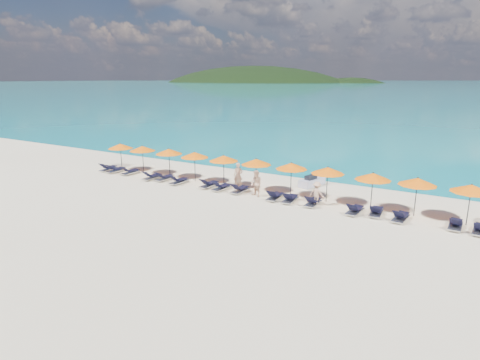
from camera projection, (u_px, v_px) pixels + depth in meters
The scene contains 36 objects.
ground at pixel (214, 210), 23.70m from camera, with size 1400.00×1400.00×0.00m, color beige.
sea at pixel (476, 83), 572.36m from camera, with size 1600.00×1300.00×0.01m, color #1FA9B2.
headland_main at pixel (252, 107), 631.22m from camera, with size 374.00×242.00×126.50m.
headland_small at pixel (350, 108), 572.51m from camera, with size 162.00×126.00×85.50m.
jetski at pixel (312, 182), 28.97m from camera, with size 1.37×2.36×0.79m.
beachgoer_a at pixel (238, 175), 28.37m from camera, with size 0.66×0.43×1.80m, color #DEAC8A.
beachgoer_b at pixel (256, 184), 26.26m from camera, with size 0.85×0.49×1.75m, color #DEAC8A.
beachgoer_c at pixel (317, 193), 24.55m from camera, with size 0.96×0.44×1.48m, color #DEAC8A.
umbrella_0 at pixel (120, 146), 33.76m from camera, with size 2.10×2.10×2.28m.
umbrella_1 at pixel (142, 149), 32.61m from camera, with size 2.10×2.10×2.28m.
umbrella_2 at pixel (169, 151), 31.31m from camera, with size 2.10×2.10×2.28m.
umbrella_3 at pixel (195, 155), 29.94m from camera, with size 2.10×2.10×2.28m.
umbrella_4 at pixel (224, 158), 28.65m from camera, with size 2.10×2.10×2.28m.
umbrella_5 at pixel (256, 162), 27.45m from camera, with size 2.10×2.10×2.28m.
umbrella_6 at pixel (291, 166), 26.16m from camera, with size 2.10×2.10×2.28m.
umbrella_7 at pixel (328, 170), 24.92m from camera, with size 2.10×2.10×2.28m.
umbrella_8 at pixel (373, 177), 23.40m from camera, with size 2.10×2.10×2.28m.
umbrella_9 at pixel (418, 182), 22.27m from camera, with size 2.10×2.10×2.28m.
umbrella_10 at pixel (471, 188), 20.88m from camera, with size 2.10×2.10×2.28m.
lounger_0 at pixel (108, 168), 33.69m from camera, with size 0.78×1.75×0.66m.
lounger_1 at pixel (116, 170), 33.12m from camera, with size 0.67×1.72×0.66m.
lounger_2 at pixel (130, 171), 32.47m from camera, with size 0.67×1.72×0.66m.
lounger_3 at pixel (152, 176), 30.85m from camera, with size 0.70×1.73×0.66m.
lounger_4 at pixel (165, 177), 30.53m from camera, with size 0.73×1.74×0.66m.
lounger_5 at pixel (179, 181), 29.58m from camera, with size 0.70×1.73×0.66m.
lounger_6 at pixel (209, 184), 28.61m from camera, with size 0.71×1.73×0.66m.
lounger_7 at pixel (222, 187), 27.91m from camera, with size 0.74×1.74×0.66m.
lounger_8 at pixel (240, 189), 27.30m from camera, with size 0.67×1.72×0.66m.
lounger_9 at pixel (275, 196), 25.74m from camera, with size 0.72×1.74×0.66m.
lounger_10 at pixel (290, 198), 25.24m from camera, with size 0.71×1.73×0.66m.
lounger_11 at pixel (313, 202), 24.54m from camera, with size 0.63×1.70×0.66m.
lounger_12 at pixel (355, 210), 23.08m from camera, with size 0.74×1.74×0.66m.
lounger_13 at pixel (376, 211), 22.79m from camera, with size 0.75×1.74×0.66m.
lounger_14 at pixel (401, 217), 21.94m from camera, with size 0.76×1.75×0.66m.
lounger_15 at pixel (456, 224), 20.83m from camera, with size 0.65×1.71×0.66m.
lounger_16 at pixel (480, 229), 20.16m from camera, with size 0.74×1.74×0.66m.
Camera 1 is at (12.87, -18.52, 7.63)m, focal length 30.00 mm.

